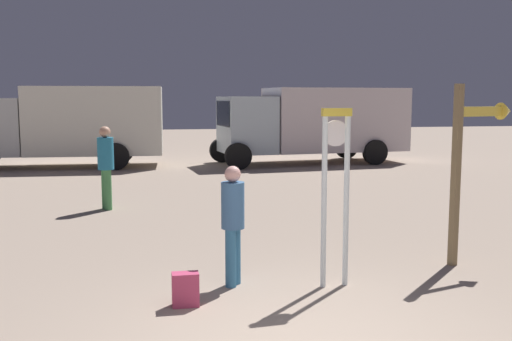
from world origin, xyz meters
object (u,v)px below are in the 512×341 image
person_near_clock (233,219)px  person_distant (106,163)px  backpack (185,290)px  box_truck_far (72,123)px  box_truck_near (316,121)px  standing_clock (335,183)px  arrow_sign (475,147)px

person_near_clock → person_distant: size_ratio=0.86×
backpack → box_truck_far: bearing=101.0°
backpack → person_near_clock: bearing=44.4°
backpack → box_truck_far: 14.94m
person_distant → box_truck_near: 10.66m
person_near_clock → person_distant: (-1.89, 5.64, 0.14)m
standing_clock → box_truck_far: (-4.76, 14.23, 0.20)m
standing_clock → box_truck_near: (3.92, 13.86, 0.21)m
person_distant → box_truck_far: box_truck_far is taller
arrow_sign → person_distant: size_ratio=1.44×
person_distant → box_truck_near: size_ratio=0.25×
arrow_sign → box_truck_far: size_ratio=0.38×
arrow_sign → person_near_clock: arrow_sign is taller
standing_clock → box_truck_near: box_truck_near is taller
standing_clock → backpack: size_ratio=5.76×
arrow_sign → backpack: size_ratio=6.58×
person_near_clock → person_distant: bearing=108.5°
person_distant → box_truck_far: 8.50m
standing_clock → box_truck_near: 14.41m
standing_clock → person_near_clock: 1.38m
box_truck_near → box_truck_far: (-8.68, 0.37, -0.00)m
standing_clock → person_distant: 6.70m
person_distant → box_truck_far: size_ratio=0.26×
backpack → person_distant: size_ratio=0.22×
person_near_clock → box_truck_near: size_ratio=0.21×
standing_clock → box_truck_far: size_ratio=0.33×
arrow_sign → box_truck_far: 15.29m
arrow_sign → box_truck_near: box_truck_near is taller
standing_clock → box_truck_far: bearing=108.5°
arrow_sign → box_truck_far: (-7.08, 13.56, -0.16)m
backpack → box_truck_far: size_ratio=0.06×
standing_clock → backpack: standing_clock is taller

